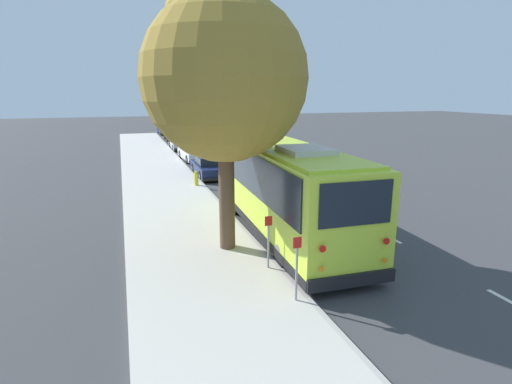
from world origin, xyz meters
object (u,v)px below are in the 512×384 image
at_px(shuttle_bus, 285,185).
at_px(sign_post_far, 268,242).
at_px(parked_sedan_black, 173,135).
at_px(fire_hydrant, 196,178).
at_px(parked_sedan_navy, 209,167).
at_px(street_tree, 223,67).
at_px(parked_sedan_silver, 180,143).
at_px(parked_sedan_white, 194,153).
at_px(sign_post_near, 297,268).
at_px(parked_sedan_blue, 166,129).

xyz_separation_m(shuttle_bus, sign_post_far, (-2.97, 1.73, -0.91)).
height_order(parked_sedan_black, fire_hydrant, parked_sedan_black).
relative_size(parked_sedan_navy, street_tree, 0.50).
bearing_deg(parked_sedan_silver, parked_sedan_navy, -179.37).
relative_size(parked_sedan_white, sign_post_near, 2.70).
distance_m(shuttle_bus, parked_sedan_blue, 38.86).
bearing_deg(parked_sedan_navy, sign_post_near, 176.05).
bearing_deg(street_tree, sign_post_near, -169.95).
distance_m(parked_sedan_silver, parked_sedan_black, 7.42).
bearing_deg(sign_post_near, sign_post_far, 0.00).
xyz_separation_m(parked_sedan_silver, parked_sedan_black, (7.42, -0.28, 0.00)).
relative_size(parked_sedan_silver, sign_post_far, 2.94).
bearing_deg(parked_sedan_white, parked_sedan_black, -3.72).
xyz_separation_m(parked_sedan_white, parked_sedan_silver, (6.84, 0.09, -0.01)).
xyz_separation_m(parked_sedan_white, sign_post_far, (-20.64, 1.45, 0.37)).
xyz_separation_m(parked_sedan_black, street_tree, (-32.80, 2.36, 5.35)).
relative_size(shuttle_bus, street_tree, 1.17).
bearing_deg(sign_post_near, parked_sedan_blue, -2.05).
relative_size(shuttle_bus, fire_hydrant, 12.71).
distance_m(parked_sedan_black, sign_post_near, 36.93).
bearing_deg(street_tree, parked_sedan_navy, -9.30).
xyz_separation_m(shuttle_bus, parked_sedan_blue, (38.84, 0.17, -1.29)).
distance_m(shuttle_bus, parked_sedan_white, 17.72).
xyz_separation_m(shuttle_bus, fire_hydrant, (8.42, 1.80, -1.33)).
relative_size(parked_sedan_white, fire_hydrant, 5.57).
xyz_separation_m(parked_sedan_navy, parked_sedan_silver, (13.22, -0.09, -0.01)).
relative_size(parked_sedan_navy, sign_post_near, 2.63).
distance_m(parked_sedan_blue, sign_post_near, 43.84).
bearing_deg(street_tree, sign_post_far, -160.92).
xyz_separation_m(sign_post_far, fire_hydrant, (11.39, 0.06, -0.42)).
bearing_deg(shuttle_bus, parked_sedan_navy, 4.45).
xyz_separation_m(shuttle_bus, sign_post_near, (-4.97, 1.73, -0.88)).
xyz_separation_m(parked_sedan_black, sign_post_near, (-36.90, 1.63, 0.42)).
bearing_deg(parked_sedan_black, street_tree, 176.01).
bearing_deg(sign_post_far, fire_hydrant, 0.32).
bearing_deg(parked_sedan_black, sign_post_near, 177.59).
relative_size(parked_sedan_white, street_tree, 0.51).
height_order(shuttle_bus, parked_sedan_blue, shuttle_bus).
height_order(parked_sedan_black, street_tree, street_tree).
relative_size(shuttle_bus, parked_sedan_blue, 2.24).
bearing_deg(fire_hydrant, shuttle_bus, -167.95).
relative_size(parked_sedan_white, sign_post_far, 2.83).
distance_m(shuttle_bus, sign_post_far, 3.56).
height_order(shuttle_bus, sign_post_far, shuttle_bus).
xyz_separation_m(street_tree, fire_hydrant, (9.29, -0.66, -5.39)).
xyz_separation_m(parked_sedan_white, parked_sedan_blue, (21.17, -0.12, -0.00)).
distance_m(shuttle_bus, fire_hydrant, 8.71).
height_order(sign_post_near, sign_post_far, sign_post_near).
bearing_deg(parked_sedan_blue, sign_post_near, 176.70).
distance_m(parked_sedan_black, street_tree, 33.31).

